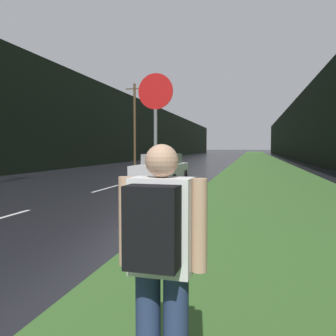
% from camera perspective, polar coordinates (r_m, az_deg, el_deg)
% --- Properties ---
extents(grass_verge, '(6.00, 240.00, 0.02)m').
position_cam_1_polar(grass_verge, '(39.72, 14.60, 0.69)').
color(grass_verge, '#386028').
rests_on(grass_verge, ground_plane).
extents(lane_stripe_c, '(0.12, 3.00, 0.01)m').
position_cam_1_polar(lane_stripe_c, '(15.44, -9.70, -3.20)').
color(lane_stripe_c, silver).
rests_on(lane_stripe_c, ground_plane).
extents(lane_stripe_d, '(0.12, 3.00, 0.01)m').
position_cam_1_polar(lane_stripe_d, '(22.02, -2.57, -1.23)').
color(lane_stripe_d, silver).
rests_on(lane_stripe_d, ground_plane).
extents(lane_stripe_e, '(0.12, 3.00, 0.01)m').
position_cam_1_polar(lane_stripe_e, '(28.80, 1.24, -0.16)').
color(lane_stripe_e, silver).
rests_on(lane_stripe_e, ground_plane).
extents(treeline_far_side, '(2.00, 140.00, 8.33)m').
position_cam_1_polar(treeline_far_side, '(52.21, -4.48, 5.94)').
color(treeline_far_side, black).
rests_on(treeline_far_side, ground_plane).
extents(treeline_near_side, '(2.00, 140.00, 8.62)m').
position_cam_1_polar(treeline_near_side, '(50.21, 21.31, 6.00)').
color(treeline_near_side, black).
rests_on(treeline_near_side, ground_plane).
extents(utility_pole_far, '(1.80, 0.24, 8.12)m').
position_cam_1_polar(utility_pole_far, '(36.11, -5.37, 7.17)').
color(utility_pole_far, '#4C3823').
rests_on(utility_pole_far, ground_plane).
extents(stop_sign, '(0.70, 0.07, 3.17)m').
position_cam_1_polar(stop_sign, '(6.97, -2.01, 5.02)').
color(stop_sign, slate).
rests_on(stop_sign, ground_plane).
extents(hitchhiker_with_backpack, '(0.61, 0.43, 1.75)m').
position_cam_1_polar(hitchhiker_with_backpack, '(2.41, -1.27, -14.18)').
color(hitchhiker_with_backpack, navy).
rests_on(hitchhiker_with_backpack, ground_plane).
extents(car_passing_near, '(1.87, 4.24, 1.44)m').
position_cam_1_polar(car_passing_near, '(16.35, -1.06, -0.23)').
color(car_passing_near, '#BCBCBC').
rests_on(car_passing_near, ground_plane).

